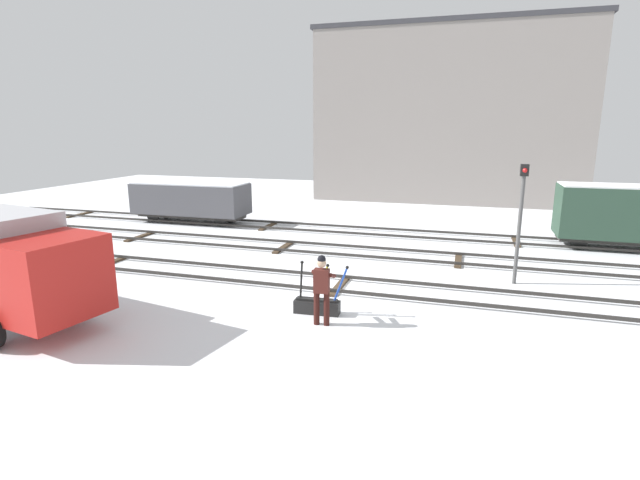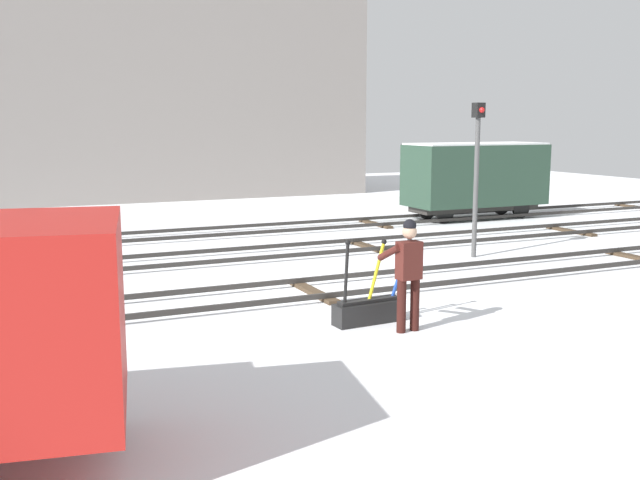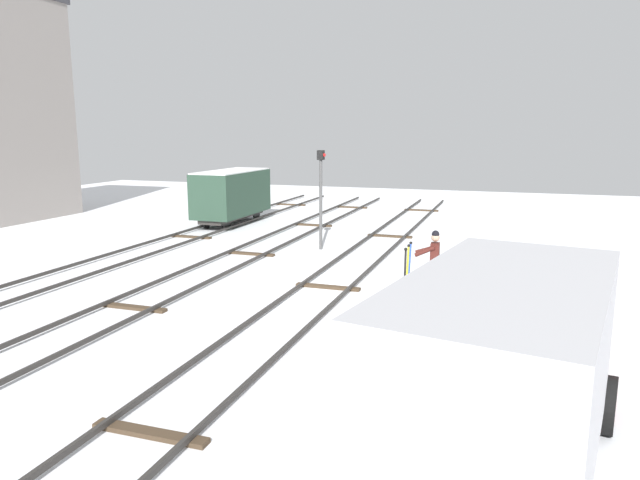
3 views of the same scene
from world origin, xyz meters
The scene contains 11 objects.
ground_plane centered at (0.00, 0.00, 0.00)m, with size 60.00×60.00×0.00m, color white.
track_main_line centered at (0.00, 0.00, 0.11)m, with size 44.00×1.94×0.18m.
track_siding_near centered at (0.00, 4.19, 0.11)m, with size 44.00×1.94×0.18m.
track_siding_far centered at (0.00, 8.13, 0.11)m, with size 44.00×1.94×0.18m.
switch_lever_frame centered at (-0.01, -2.32, 0.25)m, with size 1.49×0.43×1.45m.
rail_worker centered at (0.32, -3.00, 1.05)m, with size 0.56×0.71×1.84m.
signal_post centered at (5.31, 2.00, 2.34)m, with size 0.24×0.32×3.83m.
apartment_building centered at (2.09, 21.05, 5.73)m, with size 17.72×6.17×11.44m.
freight_car_mid_siding centered at (9.82, 8.13, 1.50)m, with size 4.94×1.99×2.65m.
freight_car_near_switch centered at (-10.24, 8.13, 1.24)m, with size 6.06×2.18×2.12m.
perched_bird_roof_left centered at (1.11, 19.43, 11.50)m, with size 0.21×0.28×0.13m.
Camera 1 is at (3.65, -14.12, 4.92)m, focal length 27.21 mm.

